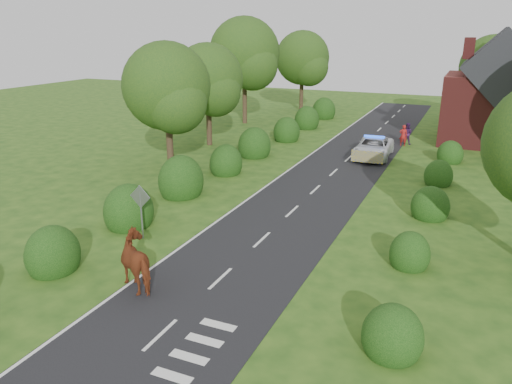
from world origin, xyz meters
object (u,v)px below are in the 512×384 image
at_px(road_sign, 141,204).
at_px(cow, 141,265).
at_px(police_van, 373,148).
at_px(pedestrian_red, 403,135).
at_px(pedestrian_purple, 407,134).

distance_m(road_sign, cow, 4.56).
relative_size(police_van, pedestrian_red, 3.16).
bearing_deg(cow, pedestrian_purple, -166.65).
xyz_separation_m(road_sign, cow, (2.62, -3.64, -0.79)).
relative_size(pedestrian_red, pedestrian_purple, 0.98).
height_order(pedestrian_red, pedestrian_purple, pedestrian_purple).
bearing_deg(police_van, road_sign, -111.02).
distance_m(cow, pedestrian_purple, 28.87).
xyz_separation_m(pedestrian_red, pedestrian_purple, (0.17, 0.77, 0.02)).
bearing_deg(road_sign, cow, -54.28).
relative_size(police_van, pedestrian_purple, 3.09).
xyz_separation_m(police_van, pedestrian_purple, (1.61, 5.51, 0.14)).
bearing_deg(cow, road_sign, -119.87).
distance_m(cow, police_van, 23.16).
relative_size(cow, police_van, 0.45).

